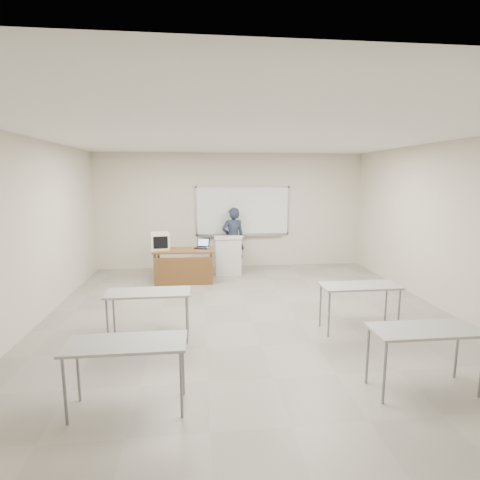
{
  "coord_description": "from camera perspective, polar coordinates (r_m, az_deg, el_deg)",
  "views": [
    {
      "loc": [
        -0.84,
        -5.83,
        2.36
      ],
      "look_at": [
        0.03,
        2.2,
        1.01
      ],
      "focal_mm": 28.0,
      "sensor_mm": 36.0,
      "label": 1
    }
  ],
  "objects": [
    {
      "name": "mouse",
      "position": [
        8.63,
        -4.89,
        -1.2
      ],
      "size": [
        0.11,
        0.08,
        0.04
      ],
      "primitive_type": "ellipsoid",
      "rotation": [
        0.0,
        0.0,
        0.09
      ],
      "color": "gray",
      "rests_on": "instructor_desk"
    },
    {
      "name": "floor",
      "position": [
        6.35,
        1.9,
        -12.4
      ],
      "size": [
        7.0,
        8.0,
        0.01
      ],
      "primitive_type": "cube",
      "color": "gray",
      "rests_on": "ground"
    },
    {
      "name": "crt_monitor",
      "position": [
        8.72,
        -12.16,
        -0.13
      ],
      "size": [
        0.42,
        0.47,
        0.4
      ],
      "rotation": [
        0.0,
        0.0,
        0.18
      ],
      "color": "beige",
      "rests_on": "instructor_desk"
    },
    {
      "name": "student_desks",
      "position": [
        4.86,
        4.23,
        -10.88
      ],
      "size": [
        4.4,
        2.2,
        0.73
      ],
      "color": "#AAABA6",
      "rests_on": "floor"
    },
    {
      "name": "whiteboard",
      "position": [
        9.91,
        0.43,
        4.36
      ],
      "size": [
        2.48,
        0.1,
        1.31
      ],
      "color": "white",
      "rests_on": "floor"
    },
    {
      "name": "podium",
      "position": [
        9.26,
        -1.85,
        -2.35
      ],
      "size": [
        0.67,
        0.49,
        0.93
      ],
      "rotation": [
        0.0,
        0.0,
        0.0
      ],
      "color": "beige",
      "rests_on": "floor"
    },
    {
      "name": "keyboard",
      "position": [
        9.09,
        -0.88,
        0.49
      ],
      "size": [
        0.47,
        0.26,
        0.02
      ],
      "primitive_type": "cube",
      "rotation": [
        0.0,
        0.0,
        0.26
      ],
      "color": "beige",
      "rests_on": "podium"
    },
    {
      "name": "laptop",
      "position": [
        8.73,
        -5.9,
        -0.87
      ],
      "size": [
        0.3,
        0.28,
        0.22
      ],
      "rotation": [
        0.0,
        0.0,
        -0.34
      ],
      "color": "black",
      "rests_on": "instructor_desk"
    },
    {
      "name": "presenter",
      "position": [
        9.72,
        -1.06,
        0.25
      ],
      "size": [
        0.63,
        0.45,
        1.61
      ],
      "primitive_type": "imported",
      "rotation": [
        0.0,
        0.0,
        3.25
      ],
      "color": "black",
      "rests_on": "floor"
    },
    {
      "name": "instructor_desk",
      "position": [
        8.53,
        -8.54,
        -3.03
      ],
      "size": [
        1.35,
        0.68,
        0.75
      ],
      "rotation": [
        0.0,
        0.0,
        -0.03
      ],
      "color": "brown",
      "rests_on": "floor"
    }
  ]
}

